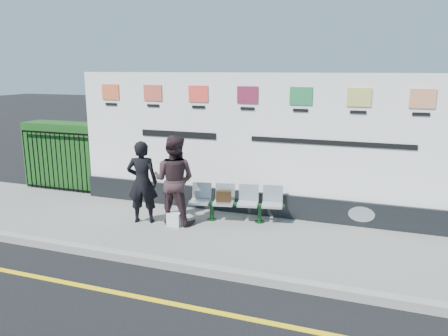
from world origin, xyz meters
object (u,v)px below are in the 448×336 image
woman_right (174,180)px  bench (236,212)px  billboard (248,154)px  woman_left (142,182)px

woman_right → bench: bearing=-157.4°
billboard → bench: billboard is taller
woman_right → billboard: bearing=-137.5°
bench → woman_right: (-1.13, -0.52, 0.70)m
woman_left → bench: bearing=-176.9°
bench → billboard: bearing=73.9°
woman_right → woman_left: bearing=12.0°
billboard → woman_right: 1.71m
woman_left → woman_right: (0.64, 0.16, 0.06)m
bench → woman_left: (-1.76, -0.68, 0.64)m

